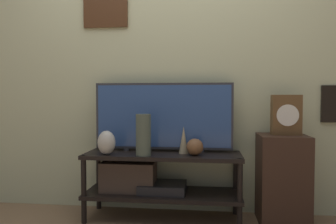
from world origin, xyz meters
TOP-DOWN VIEW (x-y plane):
  - wall_back at (-0.00, 0.49)m, footprint 6.40×0.08m
  - media_console at (-0.10, 0.24)m, footprint 1.21×0.40m
  - television at (-0.01, 0.33)m, footprint 1.11×0.05m
  - vase_urn_stoneware at (-0.41, 0.13)m, footprint 0.14×0.13m
  - vase_round_glass at (0.25, 0.17)m, footprint 0.13×0.13m
  - vase_slim_bronze at (0.16, 0.25)m, footprint 0.07×0.07m
  - vase_tall_ceramic at (-0.13, 0.12)m, footprint 0.11×0.11m
  - side_table at (0.91, 0.26)m, footprint 0.35×0.36m
  - mantel_clock at (0.93, 0.27)m, footprint 0.21×0.11m

SIDE VIEW (x-z plane):
  - media_console at x=-0.10m, z-range 0.07..0.58m
  - side_table at x=0.91m, z-range 0.00..0.67m
  - vase_round_glass at x=0.25m, z-range 0.52..0.64m
  - vase_urn_stoneware at x=-0.41m, z-range 0.52..0.70m
  - vase_slim_bronze at x=0.16m, z-range 0.52..0.73m
  - vase_tall_ceramic at x=-0.13m, z-range 0.52..0.83m
  - television at x=-0.01m, z-range 0.53..1.08m
  - mantel_clock at x=0.93m, z-range 0.67..0.97m
  - wall_back at x=0.00m, z-range 0.01..2.71m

